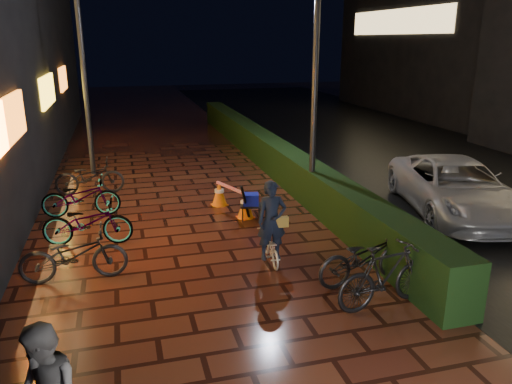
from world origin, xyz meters
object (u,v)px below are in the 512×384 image
object	(u,v)px
van	(455,187)
cyclist	(271,233)
cart_assembly	(250,201)
traffic_barrier	(232,199)

from	to	relation	value
van	cyclist	size ratio (longest dim) A/B	2.90
cyclist	van	bearing A→B (deg)	16.74
cyclist	cart_assembly	bearing A→B (deg)	84.88
cyclist	cart_assembly	distance (m)	2.40
van	traffic_barrier	xyz separation A→B (m)	(-5.21, 1.56, -0.35)
van	traffic_barrier	size ratio (longest dim) A/B	3.08
traffic_barrier	cart_assembly	size ratio (longest dim) A/B	1.67
van	cart_assembly	size ratio (longest dim) A/B	5.13
cyclist	traffic_barrier	distance (m)	3.12
cyclist	cart_assembly	world-z (taller)	cyclist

